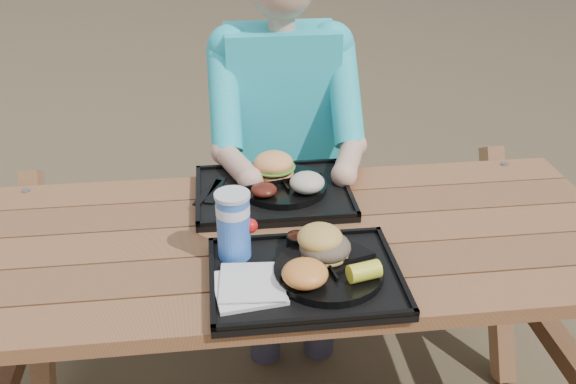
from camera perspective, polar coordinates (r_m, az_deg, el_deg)
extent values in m
cube|color=black|center=(1.53, 1.53, -7.69)|extent=(0.45, 0.35, 0.02)
cube|color=black|center=(1.89, -1.32, -0.17)|extent=(0.45, 0.35, 0.02)
cylinder|color=black|center=(1.53, 3.63, -7.03)|extent=(0.26, 0.26, 0.02)
cylinder|color=black|center=(1.89, -0.45, 0.56)|extent=(0.26, 0.26, 0.02)
cube|color=silver|center=(1.48, -3.53, -8.40)|extent=(0.17, 0.17, 0.02)
cylinder|color=blue|center=(1.56, -4.86, -3.11)|extent=(0.08, 0.08, 0.16)
cylinder|color=black|center=(1.62, 0.82, -4.37)|extent=(0.05, 0.05, 0.03)
cylinder|color=yellow|center=(1.62, 2.88, -4.46)|extent=(0.04, 0.04, 0.03)
ellipsoid|color=orange|center=(1.45, 1.52, -7.25)|extent=(0.11, 0.11, 0.05)
cube|color=black|center=(1.89, -6.47, 0.15)|extent=(0.07, 0.16, 0.01)
ellipsoid|color=#4D180F|center=(1.81, -2.16, 0.19)|extent=(0.07, 0.07, 0.03)
ellipsoid|color=beige|center=(1.83, 1.71, 0.85)|extent=(0.10, 0.10, 0.06)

